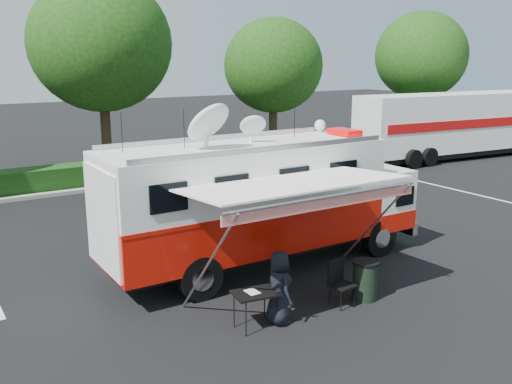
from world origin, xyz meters
TOP-DOWN VIEW (x-y plane):
  - ground_plane at (0.00, 0.00)m, footprint 120.00×120.00m
  - back_border at (1.14, 12.90)m, footprint 60.00×6.14m
  - stall_lines at (-0.50, 3.00)m, footprint 24.12×5.50m
  - command_truck at (-0.08, -0.00)m, footprint 8.78×2.42m
  - awning at (-0.86, -2.51)m, footprint 4.79×2.49m
  - person at (-1.63, -2.96)m, footprint 0.57×0.81m
  - folding_table at (-2.16, -2.89)m, footprint 1.00×0.78m
  - folding_chair at (0.01, -2.94)m, footprint 0.54×0.56m
  - trash_bin at (0.70, -3.04)m, footprint 0.61×0.61m
  - semi_trailer at (17.30, 8.28)m, footprint 11.49×3.41m

SIDE VIEW (x-z plane):
  - ground_plane at x=0.00m, z-range 0.00..0.00m
  - person at x=-1.63m, z-range -0.78..0.78m
  - stall_lines at x=-0.50m, z-range 0.00..0.01m
  - trash_bin at x=0.70m, z-range 0.00..0.92m
  - folding_chair at x=0.01m, z-range 0.10..1.12m
  - folding_table at x=-2.16m, z-range 0.34..1.11m
  - command_truck at x=-0.08m, z-range -0.30..3.91m
  - semi_trailer at x=17.30m, z-range 0.10..3.59m
  - awning at x=-0.86m, z-range 1.26..4.16m
  - back_border at x=1.14m, z-range 0.57..9.44m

